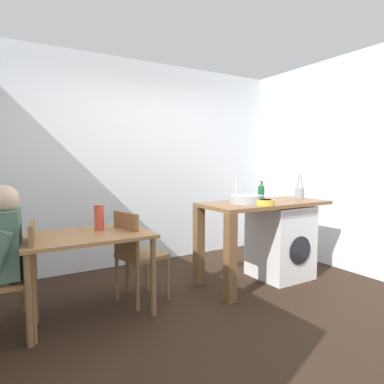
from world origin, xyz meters
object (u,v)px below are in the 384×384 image
at_px(chair_person_seat, 19,273).
at_px(bottle_tall_green, 261,192).
at_px(washing_machine, 280,241).
at_px(vase, 99,217).
at_px(chair_opposite, 136,251).
at_px(utensil_crock, 299,193).
at_px(dining_table, 86,244).
at_px(bottle_squat_brown, 262,192).
at_px(mixing_bowl, 265,202).

height_order(chair_person_seat, bottle_tall_green, bottle_tall_green).
bearing_deg(washing_machine, chair_person_seat, 179.22).
bearing_deg(vase, washing_machine, -6.78).
xyz_separation_m(washing_machine, vase, (-2.08, 0.25, 0.43)).
xyz_separation_m(chair_opposite, utensil_crock, (2.12, -0.13, 0.48)).
bearing_deg(chair_opposite, utensil_crock, 73.69).
height_order(chair_opposite, washing_machine, chair_opposite).
height_order(dining_table, washing_machine, washing_machine).
bearing_deg(chair_person_seat, chair_opposite, -74.28).
height_order(bottle_squat_brown, vase, bottle_squat_brown).
distance_m(chair_person_seat, vase, 0.81).
bearing_deg(bottle_squat_brown, dining_table, -178.63).
distance_m(washing_machine, vase, 2.14).
bearing_deg(utensil_crock, bottle_tall_green, 176.39).
xyz_separation_m(chair_person_seat, mixing_bowl, (2.34, -0.24, 0.44)).
relative_size(washing_machine, bottle_squat_brown, 4.26).
xyz_separation_m(dining_table, utensil_crock, (2.60, -0.10, 0.35)).
bearing_deg(mixing_bowl, washing_machine, 24.02).
distance_m(chair_person_seat, bottle_tall_green, 2.60).
bearing_deg(utensil_crock, vase, 175.44).
bearing_deg(bottle_tall_green, vase, 175.13).
distance_m(chair_opposite, bottle_tall_green, 1.61).
relative_size(chair_opposite, utensil_crock, 3.00).
distance_m(bottle_squat_brown, vase, 1.97).
height_order(bottle_squat_brown, utensil_crock, utensil_crock).
height_order(chair_person_seat, vase, vase).
xyz_separation_m(bottle_tall_green, mixing_bowl, (-0.21, -0.29, -0.07)).
relative_size(chair_opposite, bottle_squat_brown, 4.46).
relative_size(washing_machine, bottle_tall_green, 3.68).
relative_size(chair_opposite, bottle_tall_green, 3.85).
distance_m(dining_table, washing_machine, 2.25).
bearing_deg(bottle_squat_brown, mixing_bowl, -129.18).
distance_m(chair_person_seat, mixing_bowl, 2.39).
xyz_separation_m(chair_person_seat, vase, (0.70, 0.21, 0.35)).
xyz_separation_m(chair_person_seat, utensil_crock, (3.15, 0.01, 0.48)).
distance_m(bottle_tall_green, bottle_squat_brown, 0.16).
height_order(mixing_bowl, utensil_crock, utensil_crock).
distance_m(chair_opposite, mixing_bowl, 1.44).
bearing_deg(vase, bottle_squat_brown, -1.45).
height_order(bottle_tall_green, mixing_bowl, bottle_tall_green).
bearing_deg(washing_machine, bottle_tall_green, 158.83).
relative_size(chair_person_seat, bottle_squat_brown, 4.46).
bearing_deg(mixing_bowl, chair_person_seat, 174.24).
xyz_separation_m(chair_opposite, bottle_tall_green, (1.52, -0.09, 0.52)).
xyz_separation_m(chair_opposite, washing_machine, (1.76, -0.18, -0.08)).
bearing_deg(bottle_squat_brown, vase, 178.55).
xyz_separation_m(chair_opposite, vase, (-0.33, 0.07, 0.35)).
distance_m(washing_machine, bottle_squat_brown, 0.63).
relative_size(utensil_crock, vase, 1.25).
distance_m(bottle_squat_brown, mixing_bowl, 0.51).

